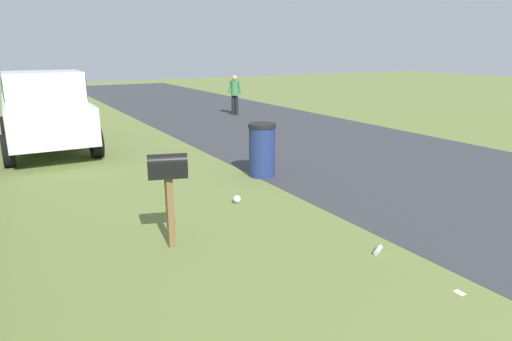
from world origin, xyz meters
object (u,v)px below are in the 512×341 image
(pickup_truck, at_px, (45,109))
(pedestrian, at_px, (235,92))
(mailbox, at_px, (168,173))
(trash_bin, at_px, (262,150))

(pickup_truck, distance_m, pedestrian, 8.12)
(mailbox, distance_m, pickup_truck, 7.42)
(trash_bin, bearing_deg, mailbox, 129.83)
(pickup_truck, bearing_deg, pedestrian, 115.68)
(trash_bin, relative_size, pedestrian, 0.71)
(mailbox, height_order, pickup_truck, pickup_truck)
(pickup_truck, xyz_separation_m, pedestrian, (3.41, -7.36, -0.18))
(pickup_truck, bearing_deg, trash_bin, 37.24)
(mailbox, bearing_deg, pickup_truck, 23.72)
(mailbox, relative_size, pedestrian, 0.82)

